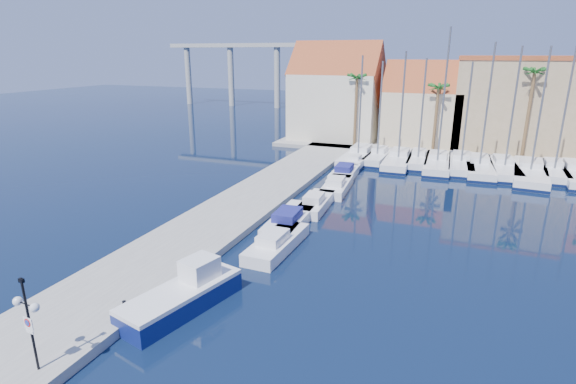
# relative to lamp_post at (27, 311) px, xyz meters

# --- Properties ---
(ground) EXTENTS (260.00, 260.00, 0.00)m
(ground) POSITION_rel_lamp_post_xyz_m (7.00, 5.81, -3.11)
(ground) COLOR black
(ground) RESTS_ON ground
(quay_west) EXTENTS (6.00, 77.00, 0.50)m
(quay_west) POSITION_rel_lamp_post_xyz_m (-2.00, 19.31, -2.86)
(quay_west) COLOR gray
(quay_west) RESTS_ON ground
(shore_north) EXTENTS (54.00, 16.00, 0.50)m
(shore_north) POSITION_rel_lamp_post_xyz_m (17.00, 53.81, -2.86)
(shore_north) COLOR gray
(shore_north) RESTS_ON ground
(lamp_post) EXTENTS (1.35, 0.45, 3.97)m
(lamp_post) POSITION_rel_lamp_post_xyz_m (0.00, 0.00, 0.00)
(lamp_post) COLOR black
(lamp_post) RESTS_ON quay_west
(bollard) EXTENTS (0.18, 0.18, 0.44)m
(bollard) POSITION_rel_lamp_post_xyz_m (0.17, 4.69, -2.39)
(bollard) COLOR black
(bollard) RESTS_ON quay_west
(fishing_boat) EXTENTS (3.70, 6.87, 2.29)m
(fishing_boat) POSITION_rel_lamp_post_xyz_m (2.32, 6.56, -2.35)
(fishing_boat) COLOR navy
(fishing_boat) RESTS_ON ground
(motorboat_west_0) EXTENTS (2.24, 6.51, 1.40)m
(motorboat_west_0) POSITION_rel_lamp_post_xyz_m (3.87, 14.69, -2.60)
(motorboat_west_0) COLOR white
(motorboat_west_0) RESTS_ON ground
(motorboat_west_1) EXTENTS (2.62, 7.26, 1.40)m
(motorboat_west_1) POSITION_rel_lamp_post_xyz_m (3.13, 19.02, -2.60)
(motorboat_west_1) COLOR white
(motorboat_west_1) RESTS_ON ground
(motorboat_west_2) EXTENTS (2.24, 6.12, 1.40)m
(motorboat_west_2) POSITION_rel_lamp_post_xyz_m (3.70, 23.33, -2.60)
(motorboat_west_2) COLOR white
(motorboat_west_2) RESTS_ON ground
(motorboat_west_3) EXTENTS (2.58, 6.60, 1.40)m
(motorboat_west_3) POSITION_rel_lamp_post_xyz_m (3.97, 28.77, -2.60)
(motorboat_west_3) COLOR white
(motorboat_west_3) RESTS_ON ground
(motorboat_west_4) EXTENTS (2.60, 7.10, 1.40)m
(motorboat_west_4) POSITION_rel_lamp_post_xyz_m (3.38, 34.17, -2.60)
(motorboat_west_4) COLOR white
(motorboat_west_4) RESTS_ON ground
(motorboat_west_5) EXTENTS (1.72, 5.14, 1.40)m
(motorboat_west_5) POSITION_rel_lamp_post_xyz_m (3.39, 38.64, -2.60)
(motorboat_west_5) COLOR white
(motorboat_west_5) RESTS_ON ground
(motorboat_west_6) EXTENTS (1.77, 5.16, 1.40)m
(motorboat_west_6) POSITION_rel_lamp_post_xyz_m (3.55, 42.79, -2.60)
(motorboat_west_6) COLOR white
(motorboat_west_6) RESTS_ON ground
(sailboat_0) EXTENTS (3.06, 11.08, 12.06)m
(sailboat_0) POSITION_rel_lamp_post_xyz_m (3.05, 42.01, -2.54)
(sailboat_0) COLOR white
(sailboat_0) RESTS_ON ground
(sailboat_1) EXTENTS (2.47, 8.31, 11.46)m
(sailboat_1) POSITION_rel_lamp_post_xyz_m (5.26, 42.22, -2.51)
(sailboat_1) COLOR white
(sailboat_1) RESTS_ON ground
(sailboat_2) EXTENTS (2.95, 10.43, 12.52)m
(sailboat_2) POSITION_rel_lamp_post_xyz_m (7.77, 41.56, -2.53)
(sailboat_2) COLOR white
(sailboat_2) RESTS_ON ground
(sailboat_3) EXTENTS (2.43, 8.30, 11.80)m
(sailboat_3) POSITION_rel_lamp_post_xyz_m (9.86, 42.32, -2.50)
(sailboat_3) COLOR white
(sailboat_3) RESTS_ON ground
(sailboat_4) EXTENTS (3.07, 10.33, 14.89)m
(sailboat_4) POSITION_rel_lamp_post_xyz_m (12.02, 41.49, -2.49)
(sailboat_4) COLOR white
(sailboat_4) RESTS_ON ground
(sailboat_5) EXTENTS (2.96, 10.08, 11.46)m
(sailboat_5) POSITION_rel_lamp_post_xyz_m (14.48, 42.18, -2.54)
(sailboat_5) COLOR white
(sailboat_5) RESTS_ON ground
(sailboat_6) EXTENTS (3.27, 10.55, 13.38)m
(sailboat_6) POSITION_rel_lamp_post_xyz_m (16.35, 41.43, -2.52)
(sailboat_6) COLOR white
(sailboat_6) RESTS_ON ground
(sailboat_7) EXTENTS (3.47, 10.12, 13.00)m
(sailboat_7) POSITION_rel_lamp_post_xyz_m (18.79, 41.79, -2.52)
(sailboat_7) COLOR white
(sailboat_7) RESTS_ON ground
(sailboat_8) EXTENTS (4.06, 12.13, 12.98)m
(sailboat_8) POSITION_rel_lamp_post_xyz_m (21.24, 40.90, -2.54)
(sailboat_8) COLOR white
(sailboat_8) RESTS_ON ground
(sailboat_9) EXTENTS (2.50, 8.84, 13.01)m
(sailboat_9) POSITION_rel_lamp_post_xyz_m (23.51, 42.12, -2.49)
(sailboat_9) COLOR white
(sailboat_9) RESTS_ON ground
(building_0) EXTENTS (12.30, 9.00, 13.50)m
(building_0) POSITION_rel_lamp_post_xyz_m (-3.00, 52.81, 3.42)
(building_0) COLOR beige
(building_0) RESTS_ON shore_north
(building_1) EXTENTS (10.30, 8.00, 11.00)m
(building_1) POSITION_rel_lamp_post_xyz_m (9.00, 52.81, 2.19)
(building_1) COLOR beige
(building_1) RESTS_ON shore_north
(building_2) EXTENTS (14.20, 10.20, 11.50)m
(building_2) POSITION_rel_lamp_post_xyz_m (20.00, 53.81, 3.15)
(building_2) COLOR tan
(building_2) RESTS_ON shore_north
(palm_0) EXTENTS (2.60, 2.60, 10.15)m
(palm_0) POSITION_rel_lamp_post_xyz_m (1.00, 47.81, 5.97)
(palm_0) COLOR brown
(palm_0) RESTS_ON shore_north
(palm_1) EXTENTS (2.60, 2.60, 9.15)m
(palm_1) POSITION_rel_lamp_post_xyz_m (11.00, 47.81, 5.03)
(palm_1) COLOR brown
(palm_1) RESTS_ON shore_north
(palm_2) EXTENTS (2.60, 2.60, 11.15)m
(palm_2) POSITION_rel_lamp_post_xyz_m (21.00, 47.81, 6.91)
(palm_2) COLOR brown
(palm_2) RESTS_ON shore_north
(viaduct) EXTENTS (48.00, 2.20, 14.45)m
(viaduct) POSITION_rel_lamp_post_xyz_m (-32.07, 87.81, 7.14)
(viaduct) COLOR #9E9E99
(viaduct) RESTS_ON ground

